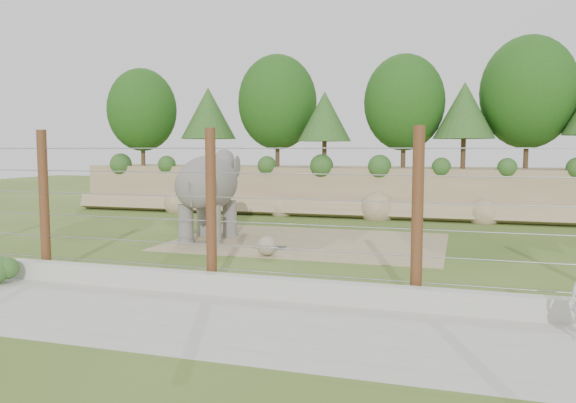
# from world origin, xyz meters

# --- Properties ---
(ground) EXTENTS (90.00, 90.00, 0.00)m
(ground) POSITION_xyz_m (0.00, 0.00, 0.00)
(ground) COLOR #3C591C
(ground) RESTS_ON ground
(back_embankment) EXTENTS (30.00, 5.52, 8.77)m
(back_embankment) POSITION_xyz_m (0.59, 12.68, 3.97)
(back_embankment) COLOR #937959
(back_embankment) RESTS_ON ground
(dirt_patch) EXTENTS (10.00, 7.00, 0.02)m
(dirt_patch) POSITION_xyz_m (0.50, 3.00, 0.01)
(dirt_patch) COLOR #908357
(dirt_patch) RESTS_ON ground
(drain_grate) EXTENTS (1.00, 0.60, 0.03)m
(drain_grate) POSITION_xyz_m (-0.43, 1.31, 0.04)
(drain_grate) COLOR #262628
(drain_grate) RESTS_ON dirt_patch
(elephant) EXTENTS (2.07, 4.29, 3.38)m
(elephant) POSITION_xyz_m (-3.29, 2.34, 1.69)
(elephant) COLOR #67625D
(elephant) RESTS_ON ground
(stone_ball) EXTENTS (0.63, 0.63, 0.63)m
(stone_ball) POSITION_xyz_m (-0.06, -0.14, 0.34)
(stone_ball) COLOR gray
(stone_ball) RESTS_ON dirt_patch
(retaining_wall) EXTENTS (26.00, 0.35, 0.50)m
(retaining_wall) POSITION_xyz_m (0.00, -5.00, 0.25)
(retaining_wall) COLOR #AFACA2
(retaining_wall) RESTS_ON ground
(walkway) EXTENTS (26.00, 4.00, 0.01)m
(walkway) POSITION_xyz_m (0.00, -7.00, 0.01)
(walkway) COLOR #AFACA2
(walkway) RESTS_ON ground
(barrier_fence) EXTENTS (20.26, 0.26, 4.00)m
(barrier_fence) POSITION_xyz_m (0.00, -4.50, 2.00)
(barrier_fence) COLOR #512617
(barrier_fence) RESTS_ON ground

